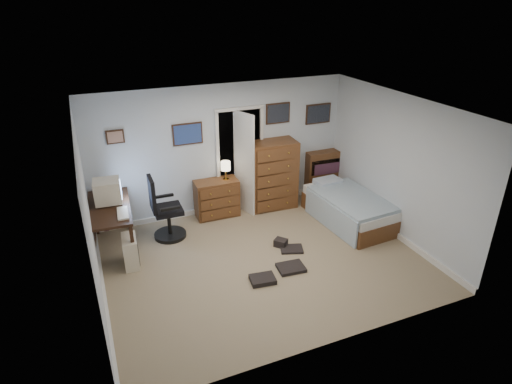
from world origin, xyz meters
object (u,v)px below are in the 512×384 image
office_chair (165,215)px  bed (348,208)px  computer_desk (104,218)px  tall_dresser (272,175)px  low_dresser (217,198)px

office_chair → bed: size_ratio=0.62×
computer_desk → bed: size_ratio=0.77×
tall_dresser → bed: 1.61m
tall_dresser → bed: (1.05, -1.16, -0.40)m
office_chair → bed: office_chair is taller
computer_desk → office_chair: 1.01m
office_chair → bed: 3.38m
computer_desk → tall_dresser: size_ratio=1.07×
bed → computer_desk: bearing=167.3°
office_chair → tall_dresser: 2.30m
low_dresser → bed: (2.20, -1.18, -0.08)m
tall_dresser → bed: tall_dresser is taller
computer_desk → bed: 4.35m
office_chair → tall_dresser: bearing=11.5°
low_dresser → tall_dresser: tall_dresser is taller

